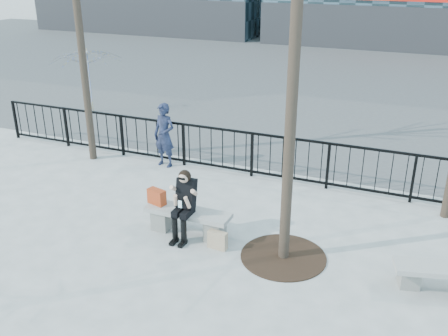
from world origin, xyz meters
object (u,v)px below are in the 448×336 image
at_px(bench_second, 446,277).
at_px(seated_woman, 184,205).
at_px(standing_man, 164,135).
at_px(bench_main, 188,219).

distance_m(bench_second, seated_woman, 4.51).
bearing_deg(bench_second, seated_woman, 166.41).
bearing_deg(standing_man, bench_second, -15.31).
bearing_deg(seated_woman, bench_second, 0.80).
relative_size(seated_woman, standing_man, 0.84).
bearing_deg(standing_man, seated_woman, -46.98).
bearing_deg(standing_man, bench_main, -45.49).
distance_m(bench_main, standing_man, 3.49).
bearing_deg(seated_woman, standing_man, 124.34).
height_order(bench_second, standing_man, standing_man).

